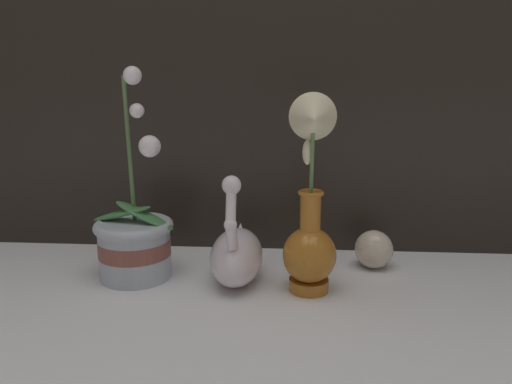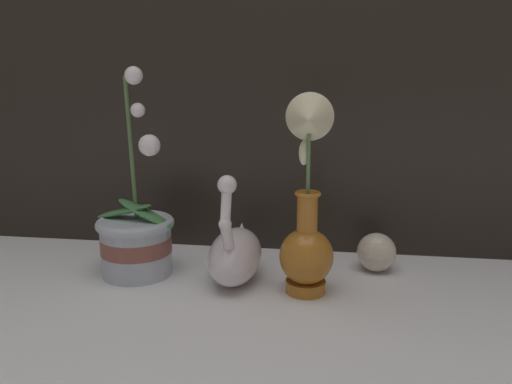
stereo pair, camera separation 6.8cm
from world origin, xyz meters
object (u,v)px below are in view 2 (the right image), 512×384
(swan_figurine, at_px, (235,253))
(glass_sphere, at_px, (376,252))
(orchid_potted_plant, at_px, (136,238))
(blue_vase, at_px, (307,219))

(swan_figurine, bearing_deg, glass_sphere, 17.94)
(orchid_potted_plant, bearing_deg, glass_sphere, 10.02)
(orchid_potted_plant, distance_m, swan_figurine, 0.20)
(blue_vase, xyz_separation_m, glass_sphere, (0.14, 0.13, -0.10))
(blue_vase, bearing_deg, swan_figurine, 162.37)
(swan_figurine, xyz_separation_m, blue_vase, (0.14, -0.04, 0.09))
(orchid_potted_plant, relative_size, glass_sphere, 5.14)
(blue_vase, bearing_deg, glass_sphere, 43.98)
(glass_sphere, bearing_deg, swan_figurine, -162.06)
(swan_figurine, height_order, blue_vase, blue_vase)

